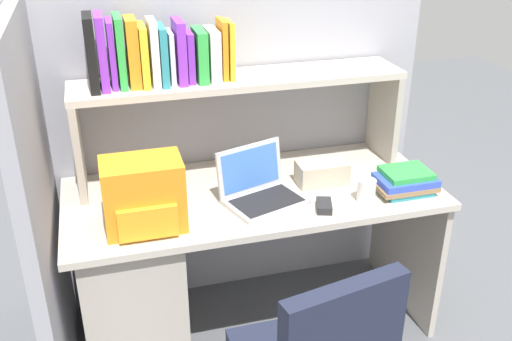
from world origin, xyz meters
name	(u,v)px	position (x,y,z in m)	size (l,w,h in m)	color
ground_plane	(253,323)	(0.00, 0.00, 0.00)	(8.00, 8.00, 0.00)	#595B60
desk	(168,267)	(-0.39, 0.00, 0.40)	(1.60, 0.70, 0.73)	beige
cubicle_partition_rear	(232,147)	(0.00, 0.38, 0.78)	(1.84, 0.05, 1.55)	#9E9EA8
cubicle_partition_left	(44,214)	(-0.85, -0.05, 0.78)	(0.05, 1.06, 1.55)	#9E9EA8
overhead_hutch	(240,98)	(0.00, 0.20, 1.08)	(1.44, 0.28, 0.45)	#B3A99C
reference_books_on_shelf	(154,53)	(-0.36, 0.20, 1.31)	(0.58, 0.19, 0.29)	black
laptop	(260,189)	(0.01, -0.09, 0.78)	(0.37, 0.33, 0.22)	#B7BABF
backpack	(144,196)	(-0.47, -0.17, 0.86)	(0.30, 0.23, 0.28)	orange
computer_mouse	(324,206)	(0.24, -0.23, 0.75)	(0.06, 0.10, 0.03)	#262628
paper_cup	(366,190)	(0.43, -0.21, 0.78)	(0.08, 0.08, 0.10)	white
tissue_box	(322,173)	(0.31, -0.01, 0.78)	(0.22, 0.12, 0.10)	#BFB299
desk_book_stack	(405,181)	(0.63, -0.18, 0.78)	(0.26, 0.19, 0.09)	teal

